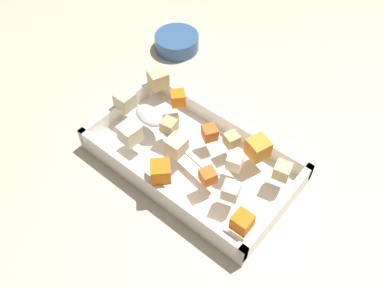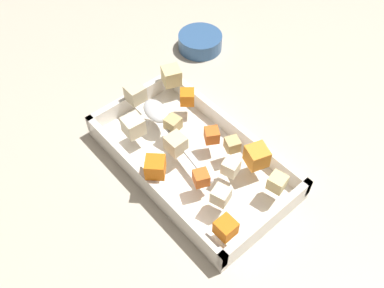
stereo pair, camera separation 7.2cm
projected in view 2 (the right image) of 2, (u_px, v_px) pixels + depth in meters
ground_plane at (192, 174)px, 0.75m from camera, size 4.00×4.00×0.00m
baking_dish at (192, 160)px, 0.75m from camera, size 0.37×0.20×0.05m
carrot_chunk_near_left at (201, 178)px, 0.67m from camera, size 0.03×0.03×0.02m
carrot_chunk_center at (257, 156)px, 0.69m from camera, size 0.04×0.04×0.03m
carrot_chunk_under_handle at (187, 97)px, 0.79m from camera, size 0.04×0.04×0.03m
carrot_chunk_heap_top at (226, 228)px, 0.62m from camera, size 0.03×0.03×0.03m
carrot_chunk_corner_nw at (155, 167)px, 0.68m from camera, size 0.05×0.05×0.03m
carrot_chunk_heap_side at (212, 135)px, 0.73m from camera, size 0.03×0.03×0.02m
potato_chunk_far_left at (176, 144)px, 0.71m from camera, size 0.03×0.03×0.03m
potato_chunk_back_center at (171, 76)px, 0.82m from camera, size 0.04×0.04×0.03m
potato_chunk_corner_se at (135, 94)px, 0.79m from camera, size 0.03×0.03×0.03m
potato_chunk_rim_edge at (173, 123)px, 0.75m from camera, size 0.03×0.03×0.02m
potato_chunk_mid_right at (221, 195)px, 0.65m from camera, size 0.03×0.03×0.03m
potato_chunk_front_center at (231, 167)px, 0.69m from camera, size 0.03×0.03×0.03m
potato_chunk_far_right at (232, 145)px, 0.72m from camera, size 0.03×0.03×0.02m
potato_chunk_near_spoon at (133, 126)px, 0.74m from camera, size 0.04×0.04×0.03m
potato_chunk_corner_ne at (277, 182)px, 0.67m from camera, size 0.03×0.03×0.03m
serving_spoon at (160, 116)px, 0.76m from camera, size 0.21×0.06×0.02m
small_prep_bowl at (200, 42)px, 0.96m from camera, size 0.10×0.10×0.04m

